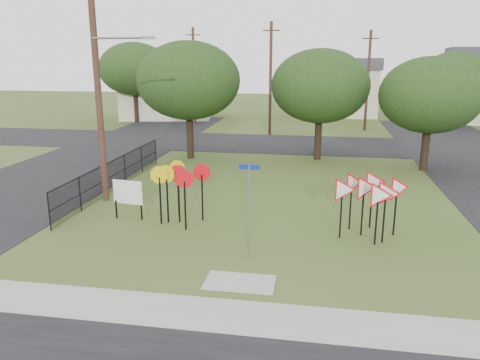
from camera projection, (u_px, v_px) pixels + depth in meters
name	position (u px, v px, depth m)	size (l,w,h in m)	color
ground	(252.00, 250.00, 15.61)	(140.00, 140.00, 0.00)	#374E1D
sidewalk	(228.00, 316.00, 11.61)	(30.00, 1.60, 0.02)	gray
planting_strip	(217.00, 344.00, 10.46)	(30.00, 0.80, 0.02)	#374E1D
street_left	(72.00, 168.00, 27.10)	(8.00, 50.00, 0.02)	black
street_far	(291.00, 144.00, 34.68)	(60.00, 8.00, 0.02)	black
curb_pad	(240.00, 282.00, 13.32)	(2.00, 1.20, 0.02)	gray
street_name_sign	(249.00, 206.00, 14.56)	(0.63, 0.06, 3.07)	gray
stop_sign_cluster	(178.00, 179.00, 17.83)	(2.17, 1.79, 2.30)	black
yield_sign_cluster	(370.00, 191.00, 16.42)	(2.84, 1.87, 2.28)	black
info_board	(128.00, 194.00, 18.35)	(1.26, 0.21, 1.58)	black
utility_pole_main	(99.00, 82.00, 19.76)	(3.55, 0.33, 10.00)	#4A2E22
far_pole_a	(270.00, 78.00, 37.66)	(1.40, 0.24, 9.00)	#4A2E22
far_pole_b	(368.00, 80.00, 40.24)	(1.40, 0.24, 8.50)	#4A2E22
far_pole_c	(194.00, 75.00, 44.68)	(1.40, 0.24, 9.00)	#4A2E22
fence_run	(115.00, 174.00, 22.61)	(0.05, 11.55, 1.50)	black
house_left	(167.00, 83.00, 49.39)	(10.58, 8.88, 7.20)	beige
house_mid	(339.00, 86.00, 52.31)	(8.40, 8.40, 6.20)	beige
tree_near_left	(189.00, 81.00, 28.71)	(6.40, 6.40, 7.27)	black
tree_near_mid	(320.00, 86.00, 28.44)	(6.00, 6.00, 6.80)	black
tree_near_right	(431.00, 95.00, 25.64)	(5.60, 5.60, 6.33)	black
tree_far_left	(134.00, 69.00, 45.51)	(6.80, 6.80, 7.73)	black
tree_far_right	(454.00, 77.00, 42.70)	(6.00, 6.00, 6.80)	black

